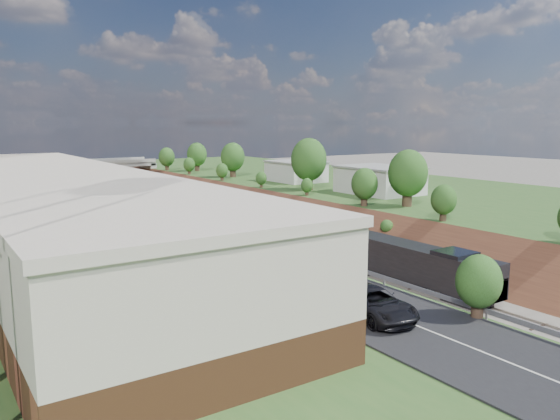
% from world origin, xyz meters
% --- Properties ---
extents(platform_right, '(44.00, 180.00, 5.00)m').
position_xyz_m(platform_right, '(33.00, 60.00, 2.50)').
color(platform_right, '#325A25').
rests_on(platform_right, ground).
extents(embankment_left, '(10.00, 180.00, 10.00)m').
position_xyz_m(embankment_left, '(-11.00, 60.00, 0.00)').
color(embankment_left, brown).
rests_on(embankment_left, ground).
extents(embankment_right, '(10.00, 180.00, 10.00)m').
position_xyz_m(embankment_right, '(11.00, 60.00, 0.00)').
color(embankment_right, brown).
rests_on(embankment_right, ground).
extents(rail_left_track, '(1.58, 180.00, 0.18)m').
position_xyz_m(rail_left_track, '(-2.60, 60.00, 0.09)').
color(rail_left_track, gray).
rests_on(rail_left_track, ground).
extents(rail_right_track, '(1.58, 180.00, 0.18)m').
position_xyz_m(rail_right_track, '(2.60, 60.00, 0.09)').
color(rail_right_track, gray).
rests_on(rail_right_track, ground).
extents(road, '(8.00, 180.00, 0.10)m').
position_xyz_m(road, '(-15.50, 60.00, 5.05)').
color(road, black).
rests_on(road, platform_left).
extents(guardrail, '(0.10, 171.00, 0.70)m').
position_xyz_m(guardrail, '(-11.40, 59.80, 5.55)').
color(guardrail, '#99999E').
rests_on(guardrail, platform_left).
extents(commercial_building, '(14.30, 62.30, 7.00)m').
position_xyz_m(commercial_building, '(-28.00, 38.00, 8.51)').
color(commercial_building, brown).
rests_on(commercial_building, platform_left).
extents(overpass, '(24.50, 8.30, 7.40)m').
position_xyz_m(overpass, '(0.00, 122.00, 4.92)').
color(overpass, gray).
rests_on(overpass, ground).
extents(white_building_near, '(9.00, 12.00, 4.00)m').
position_xyz_m(white_building_near, '(23.50, 52.00, 7.00)').
color(white_building_near, silver).
rests_on(white_building_near, platform_right).
extents(white_building_far, '(8.00, 10.00, 3.60)m').
position_xyz_m(white_building_far, '(23.00, 74.00, 6.80)').
color(white_building_far, silver).
rests_on(white_building_far, platform_right).
extents(tree_right_large, '(5.25, 5.25, 7.61)m').
position_xyz_m(tree_right_large, '(17.00, 40.00, 9.38)').
color(tree_right_large, '#473323').
rests_on(tree_right_large, platform_right).
extents(tree_left_crest, '(2.45, 2.45, 3.55)m').
position_xyz_m(tree_left_crest, '(-11.80, 20.00, 7.04)').
color(tree_left_crest, '#473323').
rests_on(tree_left_crest, platform_left).
extents(freight_train, '(3.26, 165.55, 4.81)m').
position_xyz_m(freight_train, '(2.60, 101.54, 2.74)').
color(freight_train, black).
rests_on(freight_train, ground).
extents(suv, '(3.56, 6.36, 1.68)m').
position_xyz_m(suv, '(-16.55, 11.20, 5.94)').
color(suv, black).
rests_on(suv, road).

